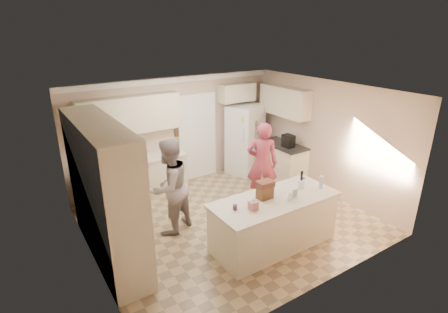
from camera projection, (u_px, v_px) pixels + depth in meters
floor at (229, 221)px, 7.05m from camera, size 5.20×4.60×0.02m
ceiling at (230, 91)px, 6.13m from camera, size 5.20×4.60×0.02m
wall_back at (176, 131)px, 8.40m from camera, size 5.20×0.02×2.60m
wall_front at (324, 212)px, 4.78m from camera, size 5.20×0.02×2.60m
wall_left at (86, 195)px, 5.26m from camera, size 0.02×4.60×2.60m
wall_right at (325, 138)px, 7.92m from camera, size 0.02×4.60×2.60m
crown_back at (175, 80)px, 7.93m from camera, size 5.20×0.08×0.12m
pantry_bank at (104, 192)px, 5.62m from camera, size 0.60×2.60×2.35m
back_base_cab at (138, 179)px, 7.88m from camera, size 2.20×0.60×0.88m
back_countertop at (136, 160)px, 7.71m from camera, size 2.24×0.63×0.04m
back_upper_cab at (130, 115)px, 7.46m from camera, size 2.20×0.35×0.80m
doorway_opening at (197, 138)px, 8.75m from camera, size 0.90×0.06×2.10m
doorway_casing at (198, 138)px, 8.72m from camera, size 1.02×0.03×2.22m
wall_frame_upper at (177, 121)px, 8.29m from camera, size 0.15×0.02×0.20m
wall_frame_lower at (178, 132)px, 8.39m from camera, size 0.15×0.02×0.20m
refrigerator at (245, 139)px, 9.14m from camera, size 1.10×1.00×1.80m
fridge_seam at (253, 143)px, 8.87m from camera, size 0.02×0.02×1.78m
fridge_dispenser at (247, 135)px, 8.66m from camera, size 0.22×0.03×0.35m
fridge_handle_l at (252, 137)px, 8.78m from camera, size 0.02×0.02×0.85m
fridge_handle_r at (255, 137)px, 8.83m from camera, size 0.02×0.02×0.85m
over_fridge_cab at (237, 92)px, 8.82m from camera, size 0.95×0.35×0.45m
right_base_cab at (283, 162)px, 8.85m from camera, size 0.60×1.20×0.88m
right_countertop at (283, 145)px, 8.68m from camera, size 0.63×1.24×0.04m
right_upper_cab at (285, 101)px, 8.54m from camera, size 0.35×1.50×0.70m
coffee_maker at (288, 141)px, 8.45m from camera, size 0.22×0.28×0.30m
island_base at (274, 223)px, 6.13m from camera, size 2.20×0.90×0.88m
island_top at (275, 200)px, 5.97m from camera, size 2.28×0.96×0.05m
utensil_crock at (301, 184)px, 6.31m from camera, size 0.13×0.13×0.15m
tissue_box at (253, 205)px, 5.58m from camera, size 0.13×0.13×0.14m
tissue_plume at (253, 199)px, 5.54m from camera, size 0.08×0.08×0.08m
dollhouse_body at (265, 192)px, 5.93m from camera, size 0.26×0.18×0.22m
dollhouse_roof at (265, 184)px, 5.87m from camera, size 0.28×0.20×0.10m
jam_jar at (235, 207)px, 5.58m from camera, size 0.07×0.07×0.09m
greeting_card_a at (290, 196)px, 5.85m from camera, size 0.12×0.06×0.16m
greeting_card_b at (294, 193)px, 5.97m from camera, size 0.12×0.05×0.16m
water_bottle at (321, 182)px, 6.29m from camera, size 0.07×0.07×0.24m
shaker_salt at (301, 180)px, 6.54m from camera, size 0.05×0.05×0.09m
shaker_pepper at (304, 180)px, 6.57m from camera, size 0.05×0.05×0.09m
teen_boy at (169, 187)px, 6.40m from camera, size 1.09×0.99×1.83m
teen_girl at (262, 163)px, 7.50m from camera, size 0.80×0.74×1.82m
fridge_magnets at (254, 143)px, 8.86m from camera, size 0.76×0.02×1.44m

